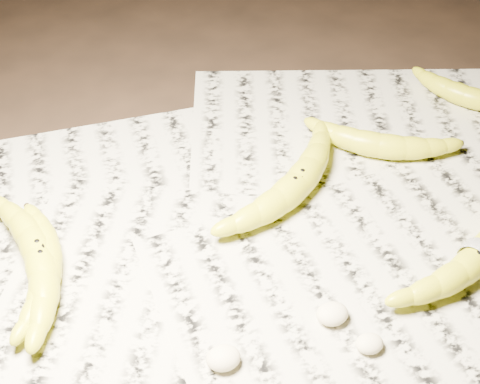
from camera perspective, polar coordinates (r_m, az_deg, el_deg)
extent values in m
plane|color=black|center=(0.83, 1.81, -3.17)|extent=(3.00, 3.00, 0.00)
cube|color=#BBB7A0|center=(0.81, 3.85, -4.71)|extent=(0.90, 0.70, 0.01)
torus|color=white|center=(0.81, 19.70, -5.12)|extent=(0.03, 0.04, 0.05)
ellipsoid|color=beige|center=(0.69, -1.44, -13.81)|extent=(0.04, 0.03, 0.02)
ellipsoid|color=beige|center=(0.73, 7.91, -10.08)|extent=(0.04, 0.03, 0.02)
ellipsoid|color=beige|center=(0.72, 11.02, -12.40)|extent=(0.03, 0.02, 0.02)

